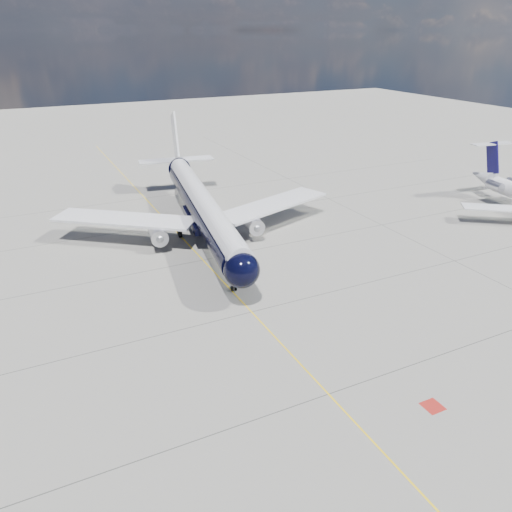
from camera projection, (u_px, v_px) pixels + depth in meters
name	position (u px, v px, depth m)	size (l,w,h in m)	color
ground	(191.00, 247.00, 70.65)	(320.00, 320.00, 0.00)	gray
taxiway_centerline	(203.00, 260.00, 66.56)	(0.16, 160.00, 0.01)	yellow
red_marking	(433.00, 406.00, 40.67)	(1.60, 1.60, 0.01)	maroon
main_airliner	(201.00, 204.00, 73.27)	(42.02, 51.62, 14.96)	black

